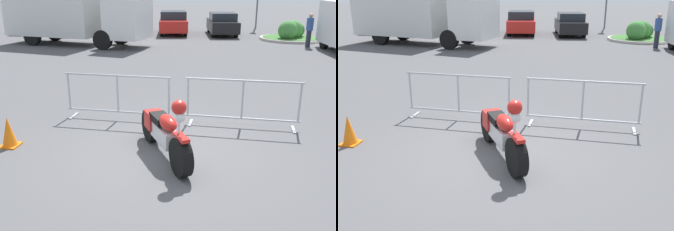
% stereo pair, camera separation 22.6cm
% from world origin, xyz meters
% --- Properties ---
extents(ground_plane, '(120.00, 120.00, 0.00)m').
position_xyz_m(ground_plane, '(0.00, 0.00, 0.00)').
color(ground_plane, '#4C4C4F').
extents(motorcycle, '(1.28, 2.02, 1.26)m').
position_xyz_m(motorcycle, '(0.03, -0.08, 0.48)').
color(motorcycle, black).
rests_on(motorcycle, ground).
extents(crowd_barrier_near, '(2.48, 0.50, 1.07)m').
position_xyz_m(crowd_barrier_near, '(-1.37, 1.70, 0.56)').
color(crowd_barrier_near, '#9EA0A5').
rests_on(crowd_barrier_near, ground).
extents(crowd_barrier_far, '(2.48, 0.50, 1.07)m').
position_xyz_m(crowd_barrier_far, '(1.43, 1.70, 0.56)').
color(crowd_barrier_far, '#9EA0A5').
rests_on(crowd_barrier_far, ground).
extents(box_truck, '(7.98, 3.64, 2.98)m').
position_xyz_m(box_truck, '(-7.38, 12.91, 1.64)').
color(box_truck, silver).
rests_on(box_truck, ground).
extents(parked_car_blue, '(2.25, 4.27, 1.38)m').
position_xyz_m(parked_car_blue, '(-12.25, 18.19, 0.70)').
color(parked_car_blue, '#284799').
rests_on(parked_car_blue, ground).
extents(parked_car_maroon, '(2.50, 4.73, 1.53)m').
position_xyz_m(parked_car_maroon, '(-9.08, 17.97, 0.77)').
color(parked_car_maroon, maroon).
rests_on(parked_car_maroon, ground).
extents(parked_car_tan, '(2.33, 4.41, 1.43)m').
position_xyz_m(parked_car_tan, '(-5.90, 18.57, 0.72)').
color(parked_car_tan, tan).
rests_on(parked_car_tan, ground).
extents(parked_car_red, '(2.40, 4.55, 1.47)m').
position_xyz_m(parked_car_red, '(-2.73, 18.63, 0.74)').
color(parked_car_red, '#B21E19').
rests_on(parked_car_red, ground).
extents(parked_car_black, '(2.29, 4.34, 1.40)m').
position_xyz_m(parked_car_black, '(0.45, 18.57, 0.71)').
color(parked_car_black, black).
rests_on(parked_car_black, ground).
extents(pedestrian, '(0.38, 0.38, 1.69)m').
position_xyz_m(pedestrian, '(4.97, 14.05, 0.92)').
color(pedestrian, '#262838').
rests_on(pedestrian, ground).
extents(planter_island, '(3.62, 3.62, 1.14)m').
position_xyz_m(planter_island, '(4.51, 16.78, 0.39)').
color(planter_island, '#ADA89E').
rests_on(planter_island, ground).
extents(traffic_cone, '(0.34, 0.34, 0.59)m').
position_xyz_m(traffic_cone, '(-3.01, -0.14, 0.29)').
color(traffic_cone, orange).
rests_on(traffic_cone, ground).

